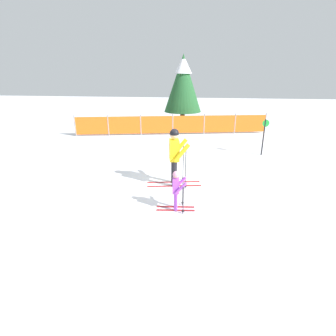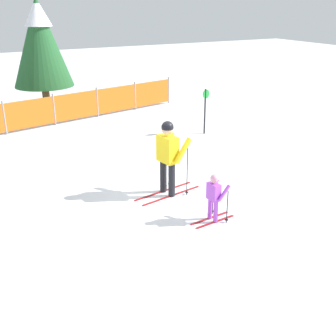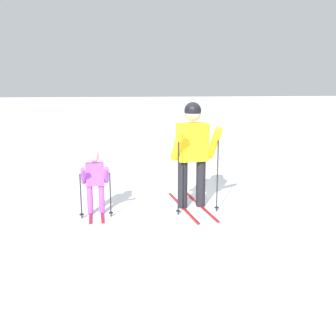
% 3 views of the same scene
% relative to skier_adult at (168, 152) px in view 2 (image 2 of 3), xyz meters
% --- Properties ---
extents(ground_plane, '(60.00, 60.00, 0.00)m').
position_rel_skier_adult_xyz_m(ground_plane, '(-0.19, 0.16, -1.00)').
color(ground_plane, white).
extents(skier_adult, '(1.63, 0.78, 1.69)m').
position_rel_skier_adult_xyz_m(skier_adult, '(0.00, 0.00, 0.00)').
color(skier_adult, maroon).
rests_on(skier_adult, ground_plane).
extents(skier_child, '(0.95, 0.50, 0.99)m').
position_rel_skier_adult_xyz_m(skier_child, '(0.20, -1.51, -0.43)').
color(skier_child, maroon).
rests_on(skier_child, ground_plane).
extents(safety_fence, '(10.16, 2.22, 1.10)m').
position_rel_skier_adult_xyz_m(safety_fence, '(-0.85, 6.79, -0.45)').
color(safety_fence, gray).
rests_on(safety_fence, ground_plane).
extents(conifer_far, '(2.29, 2.29, 4.25)m').
position_rel_skier_adult_xyz_m(conifer_far, '(-0.54, 9.39, 1.62)').
color(conifer_far, '#4C3823').
rests_on(conifer_far, ground_plane).
extents(trail_marker, '(0.28, 0.08, 1.45)m').
position_rel_skier_adult_xyz_m(trail_marker, '(3.21, 3.51, -0.11)').
color(trail_marker, black).
rests_on(trail_marker, ground_plane).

